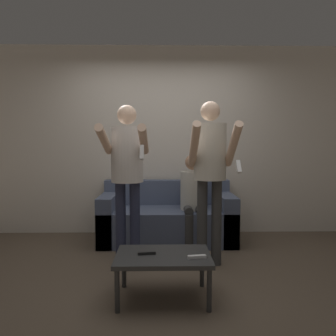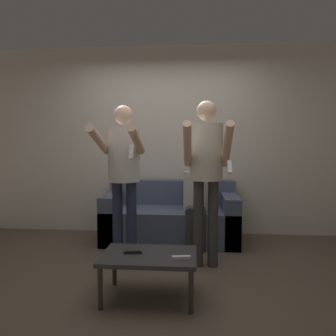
# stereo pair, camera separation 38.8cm
# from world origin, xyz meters

# --- Properties ---
(ground_plane) EXTENTS (14.00, 14.00, 0.00)m
(ground_plane) POSITION_xyz_m (0.00, 0.00, 0.00)
(ground_plane) COLOR brown
(wall_back) EXTENTS (6.40, 0.06, 2.70)m
(wall_back) POSITION_xyz_m (0.00, 1.64, 1.35)
(wall_back) COLOR beige
(wall_back) RESTS_ON ground_plane
(couch) EXTENTS (1.76, 0.81, 0.79)m
(couch) POSITION_xyz_m (0.07, 1.20, 0.28)
(couch) COLOR #4C5670
(couch) RESTS_ON ground_plane
(person_standing_left) EXTENTS (0.46, 0.76, 1.71)m
(person_standing_left) POSITION_xyz_m (-0.37, 0.29, 1.08)
(person_standing_left) COLOR #282D47
(person_standing_left) RESTS_ON ground_plane
(person_standing_right) EXTENTS (0.46, 0.71, 1.75)m
(person_standing_right) POSITION_xyz_m (0.51, 0.29, 1.10)
(person_standing_right) COLOR #383838
(person_standing_right) RESTS_ON ground_plane
(person_seated) EXTENTS (0.32, 0.54, 1.17)m
(person_seated) POSITION_xyz_m (0.40, 1.05, 0.65)
(person_seated) COLOR #383838
(person_seated) RESTS_ON ground_plane
(coffee_table) EXTENTS (0.79, 0.54, 0.38)m
(coffee_table) POSITION_xyz_m (0.01, -0.46, 0.34)
(coffee_table) COLOR #2D2D2D
(coffee_table) RESTS_ON ground_plane
(remote_near) EXTENTS (0.15, 0.06, 0.02)m
(remote_near) POSITION_xyz_m (0.28, -0.56, 0.39)
(remote_near) COLOR white
(remote_near) RESTS_ON coffee_table
(remote_far) EXTENTS (0.15, 0.06, 0.02)m
(remote_far) POSITION_xyz_m (-0.13, -0.46, 0.39)
(remote_far) COLOR black
(remote_far) RESTS_ON coffee_table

